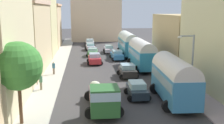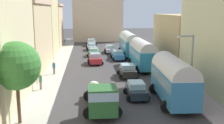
{
  "view_description": "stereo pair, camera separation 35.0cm",
  "coord_description": "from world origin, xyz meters",
  "px_view_note": "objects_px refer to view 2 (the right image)",
  "views": [
    {
      "loc": [
        -3.34,
        -13.57,
        8.21
      ],
      "look_at": [
        0.0,
        17.91,
        1.99
      ],
      "focal_mm": 43.12,
      "sensor_mm": 36.0,
      "label": 1
    },
    {
      "loc": [
        -2.99,
        -13.6,
        8.21
      ],
      "look_at": [
        0.0,
        17.91,
        1.99
      ],
      "focal_mm": 43.12,
      "sensor_mm": 36.0,
      "label": 2
    }
  ],
  "objects_px": {
    "car_4": "(136,90)",
    "car_6": "(118,55)",
    "streetlamp_near": "(190,61)",
    "car_5": "(127,71)",
    "parked_bus_0": "(173,78)",
    "parked_bus_1": "(142,53)",
    "car_2": "(92,47)",
    "car_3": "(91,42)",
    "car_1": "(94,52)",
    "car_7": "(110,49)",
    "cargo_truck_0": "(102,97)",
    "pedestrian_0": "(40,81)",
    "car_0": "(95,59)",
    "pedestrian_1": "(54,68)",
    "parked_bus_2": "(129,43)"
  },
  "relations": [
    {
      "from": "car_4",
      "to": "car_6",
      "type": "distance_m",
      "value": 19.67
    },
    {
      "from": "car_6",
      "to": "streetlamp_near",
      "type": "xyz_separation_m",
      "value": [
        4.17,
        -20.5,
        2.81
      ]
    },
    {
      "from": "car_5",
      "to": "car_6",
      "type": "relative_size",
      "value": 0.87
    },
    {
      "from": "parked_bus_0",
      "to": "parked_bus_1",
      "type": "distance_m",
      "value": 13.99
    },
    {
      "from": "car_2",
      "to": "car_5",
      "type": "height_order",
      "value": "car_5"
    },
    {
      "from": "car_2",
      "to": "car_3",
      "type": "height_order",
      "value": "car_3"
    },
    {
      "from": "car_1",
      "to": "car_7",
      "type": "relative_size",
      "value": 0.89
    },
    {
      "from": "car_5",
      "to": "car_3",
      "type": "bearing_deg",
      "value": 97.58
    },
    {
      "from": "cargo_truck_0",
      "to": "car_3",
      "type": "bearing_deg",
      "value": 90.07
    },
    {
      "from": "parked_bus_1",
      "to": "pedestrian_0",
      "type": "distance_m",
      "value": 15.69
    },
    {
      "from": "cargo_truck_0",
      "to": "pedestrian_0",
      "type": "height_order",
      "value": "cargo_truck_0"
    },
    {
      "from": "parked_bus_1",
      "to": "car_1",
      "type": "relative_size",
      "value": 2.28
    },
    {
      "from": "car_0",
      "to": "parked_bus_1",
      "type": "bearing_deg",
      "value": -31.37
    },
    {
      "from": "cargo_truck_0",
      "to": "pedestrian_1",
      "type": "bearing_deg",
      "value": 111.99
    },
    {
      "from": "streetlamp_near",
      "to": "cargo_truck_0",
      "type": "bearing_deg",
      "value": -162.74
    },
    {
      "from": "car_3",
      "to": "car_7",
      "type": "xyz_separation_m",
      "value": [
        3.39,
        -10.16,
        -0.06
      ]
    },
    {
      "from": "car_0",
      "to": "car_2",
      "type": "distance_m",
      "value": 14.08
    },
    {
      "from": "cargo_truck_0",
      "to": "car_1",
      "type": "distance_m",
      "value": 26.9
    },
    {
      "from": "car_4",
      "to": "car_5",
      "type": "relative_size",
      "value": 0.99
    },
    {
      "from": "parked_bus_0",
      "to": "car_3",
      "type": "relative_size",
      "value": 2.05
    },
    {
      "from": "parked_bus_1",
      "to": "car_7",
      "type": "height_order",
      "value": "parked_bus_1"
    },
    {
      "from": "car_3",
      "to": "car_7",
      "type": "bearing_deg",
      "value": -71.53
    },
    {
      "from": "parked_bus_2",
      "to": "car_7",
      "type": "height_order",
      "value": "parked_bus_2"
    },
    {
      "from": "parked_bus_2",
      "to": "streetlamp_near",
      "type": "relative_size",
      "value": 1.64
    },
    {
      "from": "car_4",
      "to": "streetlamp_near",
      "type": "height_order",
      "value": "streetlamp_near"
    },
    {
      "from": "pedestrian_1",
      "to": "car_0",
      "type": "bearing_deg",
      "value": 50.87
    },
    {
      "from": "parked_bus_2",
      "to": "car_6",
      "type": "height_order",
      "value": "parked_bus_2"
    },
    {
      "from": "parked_bus_1",
      "to": "car_6",
      "type": "xyz_separation_m",
      "value": [
        -2.62,
        7.17,
        -1.44
      ]
    },
    {
      "from": "car_2",
      "to": "car_3",
      "type": "distance_m",
      "value": 6.6
    },
    {
      "from": "car_1",
      "to": "car_7",
      "type": "bearing_deg",
      "value": 46.62
    },
    {
      "from": "car_3",
      "to": "pedestrian_1",
      "type": "distance_m",
      "value": 27.86
    },
    {
      "from": "car_2",
      "to": "pedestrian_0",
      "type": "bearing_deg",
      "value": -101.88
    },
    {
      "from": "car_0",
      "to": "car_4",
      "type": "bearing_deg",
      "value": -78.63
    },
    {
      "from": "parked_bus_2",
      "to": "car_5",
      "type": "height_order",
      "value": "parked_bus_2"
    },
    {
      "from": "cargo_truck_0",
      "to": "parked_bus_1",
      "type": "bearing_deg",
      "value": 67.4
    },
    {
      "from": "car_0",
      "to": "pedestrian_1",
      "type": "height_order",
      "value": "pedestrian_1"
    },
    {
      "from": "car_0",
      "to": "parked_bus_0",
      "type": "bearing_deg",
      "value": -70.51
    },
    {
      "from": "parked_bus_2",
      "to": "pedestrian_0",
      "type": "height_order",
      "value": "parked_bus_2"
    },
    {
      "from": "car_3",
      "to": "car_7",
      "type": "height_order",
      "value": "car_3"
    },
    {
      "from": "car_2",
      "to": "car_6",
      "type": "height_order",
      "value": "car_6"
    },
    {
      "from": "streetlamp_near",
      "to": "pedestrian_0",
      "type": "bearing_deg",
      "value": 164.46
    },
    {
      "from": "car_1",
      "to": "pedestrian_0",
      "type": "bearing_deg",
      "value": -106.31
    },
    {
      "from": "parked_bus_0",
      "to": "car_3",
      "type": "height_order",
      "value": "parked_bus_0"
    },
    {
      "from": "car_2",
      "to": "car_3",
      "type": "bearing_deg",
      "value": 89.55
    },
    {
      "from": "parked_bus_1",
      "to": "car_7",
      "type": "bearing_deg",
      "value": 102.71
    },
    {
      "from": "parked_bus_2",
      "to": "pedestrian_1",
      "type": "relative_size",
      "value": 5.66
    },
    {
      "from": "car_3",
      "to": "car_4",
      "type": "bearing_deg",
      "value": -84.62
    },
    {
      "from": "pedestrian_1",
      "to": "parked_bus_1",
      "type": "bearing_deg",
      "value": 13.0
    },
    {
      "from": "car_4",
      "to": "car_7",
      "type": "height_order",
      "value": "car_4"
    },
    {
      "from": "car_4",
      "to": "car_6",
      "type": "relative_size",
      "value": 0.86
    }
  ]
}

